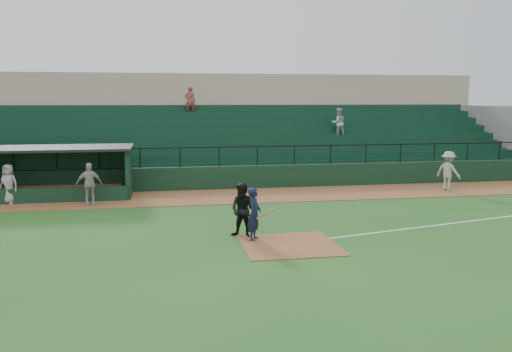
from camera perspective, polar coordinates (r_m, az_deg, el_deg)
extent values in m
plane|color=#22541B|center=(18.27, 2.79, -6.55)|extent=(90.00, 90.00, 0.00)
cube|color=brown|center=(25.94, -1.17, -2.10)|extent=(40.00, 4.00, 0.03)
cube|color=brown|center=(17.33, 3.54, -7.32)|extent=(3.00, 3.00, 0.03)
cube|color=white|center=(22.46, 22.43, -4.37)|extent=(17.49, 4.44, 0.01)
cube|color=black|center=(28.00, -1.88, -0.14)|extent=(36.00, 0.35, 1.20)
cylinder|color=black|center=(27.81, -1.90, 3.13)|extent=(36.00, 0.06, 0.06)
cube|color=slate|center=(32.69, -3.14, 3.16)|extent=(36.00, 9.00, 3.60)
cube|color=#0E3320|center=(32.15, -3.03, 3.89)|extent=(34.56, 8.00, 4.05)
cube|color=slate|center=(39.21, 24.01, 3.74)|extent=(0.35, 9.50, 4.20)
cube|color=tan|center=(39.05, -4.34, 6.02)|extent=(38.00, 3.00, 6.40)
cube|color=slate|center=(37.04, -4.02, 6.69)|extent=(36.00, 2.00, 0.20)
imported|color=#B0B0B0|center=(33.98, 8.75, 5.59)|extent=(0.90, 0.70, 1.84)
imported|color=brown|center=(35.17, -7.02, 7.92)|extent=(0.68, 0.45, 1.86)
cube|color=black|center=(28.42, -21.79, 0.53)|extent=(8.50, 0.20, 2.30)
cube|color=black|center=(26.59, -13.35, 0.40)|extent=(0.20, 2.60, 2.30)
cube|color=black|center=(27.03, -22.47, 2.71)|extent=(8.90, 3.20, 0.12)
cube|color=olive|center=(28.16, -21.86, -1.39)|extent=(7.65, 0.40, 0.50)
cube|color=black|center=(25.98, -22.85, -1.99)|extent=(8.50, 0.12, 0.70)
imported|color=black|center=(17.70, -0.18, -4.08)|extent=(0.66, 0.76, 1.77)
cylinder|color=olive|center=(17.56, 1.22, -3.95)|extent=(0.79, 0.34, 0.35)
imported|color=black|center=(18.13, -1.38, -3.65)|extent=(1.13, 1.07, 1.85)
imported|color=#A09B96|center=(28.89, 19.76, 0.51)|extent=(1.29, 1.50, 2.01)
imported|color=#ACA7A1|center=(24.60, -17.32, -0.80)|extent=(1.16, 0.67, 1.86)
imported|color=#A5A09A|center=(26.22, -24.79, -0.76)|extent=(1.01, 0.83, 1.77)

